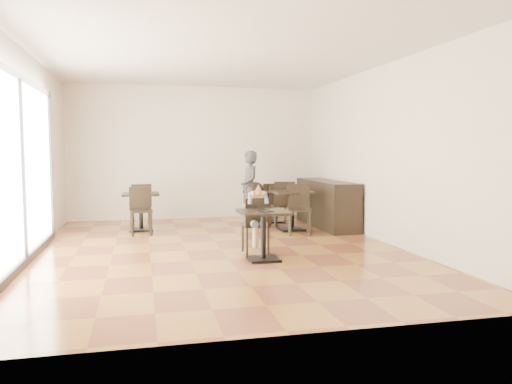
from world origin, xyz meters
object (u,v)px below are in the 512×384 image
object	(u,v)px
child	(255,218)
child_chair	(255,225)
chair_left_b	(141,211)
chair_back_a	(268,201)
child_table	(263,236)
cafe_table_back	(274,207)
cafe_table_left	(141,212)
chair_back_b	(281,206)
cafe_table_mid	(291,211)
chair_mid_a	(284,204)
chair_left_a	(141,205)
chair_mid_b	(299,210)
adult_patron	(249,188)

from	to	relation	value
child	child_chair	bearing A→B (deg)	-90.00
chair_left_b	chair_back_a	bearing A→B (deg)	23.91
chair_left_b	child_table	bearing A→B (deg)	-61.49
cafe_table_back	chair_left_b	world-z (taller)	chair_left_b
child	cafe_table_left	distance (m)	3.30
chair_back_a	chair_back_b	bearing A→B (deg)	84.45
chair_back_b	child_table	bearing A→B (deg)	-115.57
cafe_table_mid	chair_mid_a	bearing A→B (deg)	90.00
child_chair	chair_left_a	bearing A→B (deg)	-61.41
child_table	chair_back_b	bearing A→B (deg)	69.98
child_table	chair_left_b	bearing A→B (deg)	123.17
cafe_table_mid	cafe_table_left	world-z (taller)	cafe_table_mid
chair_mid_a	chair_left_b	world-z (taller)	chair_mid_a
cafe_table_left	chair_mid_a	bearing A→B (deg)	-2.40
chair_mid_b	chair_back_a	size ratio (longest dim) A/B	1.14
cafe_table_left	chair_back_a	distance (m)	3.20
child_chair	cafe_table_left	distance (m)	3.30
child_chair	chair_mid_b	world-z (taller)	chair_mid_b
cafe_table_left	chair_left_a	size ratio (longest dim) A/B	0.83
chair_back_b	child_chair	bearing A→B (deg)	-119.18
adult_patron	chair_back_b	size ratio (longest dim) A/B	1.90
child_table	adult_patron	size ratio (longest dim) A/B	0.46
child_chair	cafe_table_left	world-z (taller)	child_chair
cafe_table_left	chair_mid_a	size ratio (longest dim) A/B	0.79
chair_left_b	chair_back_a	distance (m)	3.42
child_chair	chair_mid_a	xyz separation A→B (m)	(1.24, 2.63, 0.04)
child_table	cafe_table_back	size ratio (longest dim) A/B	1.05
cafe_table_left	chair_left_a	bearing A→B (deg)	90.00
adult_patron	chair_mid_b	world-z (taller)	adult_patron
adult_patron	chair_left_a	world-z (taller)	adult_patron
adult_patron	cafe_table_mid	distance (m)	1.22
cafe_table_left	cafe_table_back	world-z (taller)	cafe_table_left
chair_back_b	cafe_table_left	bearing A→B (deg)	174.20
chair_mid_b	chair_back_a	world-z (taller)	chair_mid_b
chair_mid_b	chair_left_a	bearing A→B (deg)	162.52
child_table	chair_back_b	xyz separation A→B (m)	(1.20, 3.30, 0.05)
chair_back_a	chair_mid_a	bearing A→B (deg)	86.39
child	chair_mid_b	bearing A→B (deg)	50.95
adult_patron	cafe_table_back	bearing A→B (deg)	109.23
child_chair	child	distance (m)	0.12
chair_left_b	adult_patron	bearing A→B (deg)	13.81
cafe_table_left	chair_mid_b	bearing A→B (deg)	-21.95
chair_mid_a	cafe_table_mid	bearing A→B (deg)	102.79
child_chair	chair_back_a	bearing A→B (deg)	-107.35
chair_left_a	chair_left_b	world-z (taller)	same
cafe_table_mid	chair_back_b	bearing A→B (deg)	93.55
child_table	adult_patron	world-z (taller)	adult_patron
child_table	chair_mid_b	bearing A→B (deg)	59.17
adult_patron	cafe_table_left	bearing A→B (deg)	-89.81
chair_back_a	adult_patron	bearing A→B (deg)	47.05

